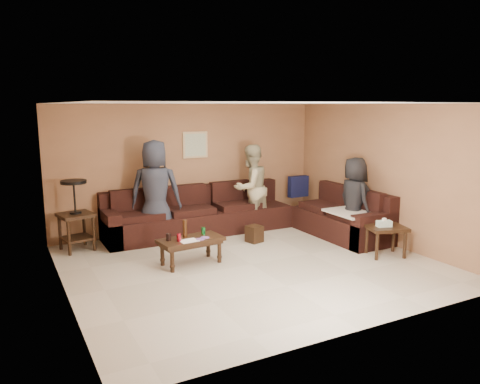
{
  "coord_description": "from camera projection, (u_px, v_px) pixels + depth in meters",
  "views": [
    {
      "loc": [
        -3.43,
        -6.16,
        2.46
      ],
      "look_at": [
        0.25,
        0.85,
        1.0
      ],
      "focal_mm": 35.0,
      "sensor_mm": 36.0,
      "label": 1
    }
  ],
  "objects": [
    {
      "name": "person_left",
      "position": [
        156.0,
        192.0,
        8.44
      ],
      "size": [
        1.08,
        0.92,
        1.87
      ],
      "primitive_type": "imported",
      "rotation": [
        0.0,
        0.0,
        2.71
      ],
      "color": "#272B36",
      "rests_on": "ground"
    },
    {
      "name": "person_middle",
      "position": [
        251.0,
        188.0,
        9.31
      ],
      "size": [
        0.98,
        0.85,
        1.71
      ],
      "primitive_type": "imported",
      "rotation": [
        0.0,
        0.0,
        3.42
      ],
      "color": "tan",
      "rests_on": "ground"
    },
    {
      "name": "side_table_right",
      "position": [
        386.0,
        231.0,
        7.72
      ],
      "size": [
        0.73,
        0.66,
        0.65
      ],
      "rotation": [
        0.0,
        0.0,
        -0.3
      ],
      "color": "black",
      "rests_on": "ground"
    },
    {
      "name": "wall_art",
      "position": [
        195.0,
        145.0,
        9.27
      ],
      "size": [
        0.52,
        0.04,
        0.52
      ],
      "color": "tan",
      "rests_on": "ground"
    },
    {
      "name": "person_right",
      "position": [
        354.0,
        200.0,
        8.5
      ],
      "size": [
        0.56,
        0.8,
        1.56
      ],
      "primitive_type": "imported",
      "rotation": [
        0.0,
        0.0,
        1.48
      ],
      "color": "black",
      "rests_on": "ground"
    },
    {
      "name": "end_table_left",
      "position": [
        76.0,
        214.0,
        7.99
      ],
      "size": [
        0.64,
        0.64,
        1.22
      ],
      "rotation": [
        0.0,
        0.0,
        0.21
      ],
      "color": "black",
      "rests_on": "ground"
    },
    {
      "name": "waste_bin",
      "position": [
        254.0,
        234.0,
        8.56
      ],
      "size": [
        0.31,
        0.31,
        0.3
      ],
      "primitive_type": "cube",
      "rotation": [
        0.0,
        0.0,
        0.24
      ],
      "color": "black",
      "rests_on": "ground"
    },
    {
      "name": "coffee_table",
      "position": [
        191.0,
        242.0,
        7.33
      ],
      "size": [
        1.04,
        0.59,
        0.7
      ],
      "rotation": [
        0.0,
        0.0,
        0.09
      ],
      "color": "black",
      "rests_on": "ground"
    },
    {
      "name": "sectional_sofa",
      "position": [
        250.0,
        218.0,
        9.01
      ],
      "size": [
        4.65,
        2.9,
        0.97
      ],
      "color": "black",
      "rests_on": "ground"
    },
    {
      "name": "room",
      "position": [
        251.0,
        159.0,
        7.08
      ],
      "size": [
        5.6,
        5.5,
        2.5
      ],
      "color": "beige",
      "rests_on": "ground"
    }
  ]
}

